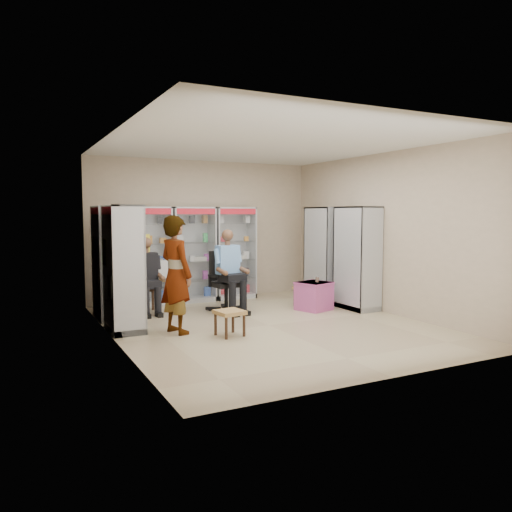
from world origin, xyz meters
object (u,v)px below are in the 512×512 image
seated_shopkeeper (227,273)px  woven_stool_b (230,323)px  cabinet_back_mid (193,255)px  pink_trunk (314,296)px  cabinet_back_left (148,256)px  cabinet_right_far (325,254)px  cabinet_back_right (234,253)px  woven_stool_a (305,296)px  cabinet_right_near (357,258)px  cabinet_left_far (110,262)px  cabinet_left_near (123,268)px  standing_man (176,275)px  wooden_chair (146,288)px  office_chair (226,281)px

seated_shopkeeper → woven_stool_b: seated_shopkeeper is taller
cabinet_back_mid → pink_trunk: bearing=-48.0°
cabinet_back_left → cabinet_right_far: (3.53, -1.13, 0.00)m
cabinet_right_far → seated_shopkeeper: size_ratio=1.36×
cabinet_back_right → woven_stool_a: size_ratio=5.08×
cabinet_right_near → woven_stool_b: bearing=105.5°
cabinet_back_right → woven_stool_a: (0.93, -1.48, -0.80)m
cabinet_right_far → cabinet_back_mid: bearing=66.3°
cabinet_back_left → cabinet_left_far: 1.32m
seated_shopkeeper → woven_stool_b: (-0.73, -1.76, -0.54)m
cabinet_left_near → cabinet_back_left: bearing=155.4°
cabinet_back_left → seated_shopkeeper: (1.16, -1.33, -0.27)m
cabinet_right_far → cabinet_left_near: same height
cabinet_right_far → woven_stool_b: cabinet_right_far is taller
standing_man → wooden_chair: bearing=-16.1°
cabinet_right_near → cabinet_left_near: 4.46m
cabinet_back_right → woven_stool_b: (-1.47, -3.09, -0.80)m
cabinet_left_far → woven_stool_b: bearing=32.2°
cabinet_back_left → wooden_chair: (-0.25, -0.73, -0.53)m
cabinet_right_far → woven_stool_b: (-3.10, -1.96, -0.80)m
wooden_chair → office_chair: bearing=-21.5°
woven_stool_b → woven_stool_a: bearing=34.0°
cabinet_back_left → cabinet_left_far: size_ratio=1.00×
standing_man → cabinet_left_far: bearing=6.8°
cabinet_left_near → wooden_chair: cabinet_left_near is taller
cabinet_right_far → wooden_chair: (-3.78, 0.40, -0.53)m
cabinet_back_right → cabinet_left_near: size_ratio=1.00×
cabinet_right_far → office_chair: size_ratio=1.73×
cabinet_back_mid → cabinet_right_far: 2.82m
wooden_chair → seated_shopkeeper: 1.55m
woven_stool_a → seated_shopkeeper: bearing=175.1°
cabinet_back_mid → seated_shopkeeper: (0.21, -1.33, -0.27)m
office_chair → woven_stool_a: office_chair is taller
cabinet_right_near → wooden_chair: bearing=68.4°
office_chair → seated_shopkeeper: size_ratio=0.79×
woven_stool_a → cabinet_back_left: bearing=152.4°
cabinet_back_right → wooden_chair: size_ratio=2.13×
cabinet_back_right → cabinet_back_left: bearing=180.0°
pink_trunk → woven_stool_b: 2.55m
cabinet_left_near → wooden_chair: 1.56m
office_chair → standing_man: bearing=-143.7°
cabinet_right_near → cabinet_left_far: 4.65m
cabinet_right_near → pink_trunk: 1.13m
seated_shopkeeper → woven_stool_a: (1.67, -0.14, -0.54)m
cabinet_right_near → standing_man: (-3.76, -0.31, -0.08)m
cabinet_right_near → woven_stool_b: 3.32m
cabinet_back_right → cabinet_right_far: bearing=-34.7°
cabinet_back_right → woven_stool_a: cabinet_back_right is taller
seated_shopkeeper → pink_trunk: (1.56, -0.63, -0.46)m
cabinet_left_near → seated_shopkeeper: 2.22m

